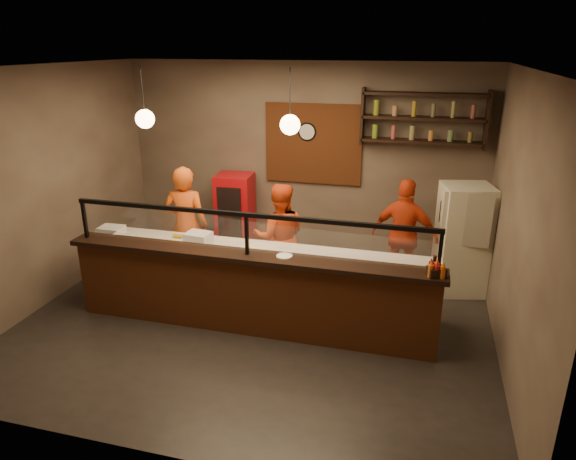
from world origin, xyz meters
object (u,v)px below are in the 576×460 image
(cook_mid, at_px, (280,237))
(cook_left, at_px, (186,225))
(red_cooler, at_px, (235,214))
(condiment_caddy, at_px, (436,272))
(pepper_mill, at_px, (434,264))
(cook_right, at_px, (405,235))
(fridge, at_px, (462,240))
(wall_clock, at_px, (307,132))
(pizza_dough, at_px, (257,252))

(cook_mid, bearing_deg, cook_left, -12.97)
(cook_left, distance_m, red_cooler, 1.31)
(condiment_caddy, height_order, pepper_mill, pepper_mill)
(cook_right, xyz_separation_m, red_cooler, (-2.87, 0.69, -0.14))
(cook_mid, bearing_deg, red_cooler, -62.77)
(fridge, xyz_separation_m, pepper_mill, (-0.43, -1.82, 0.35))
(cook_mid, distance_m, red_cooler, 1.62)
(wall_clock, xyz_separation_m, fridge, (2.50, -0.89, -1.30))
(cook_right, bearing_deg, pizza_dough, 48.48)
(pepper_mill, bearing_deg, pizza_dough, 170.07)
(pepper_mill, bearing_deg, condiment_caddy, -77.87)
(cook_mid, xyz_separation_m, fridge, (2.56, 0.59, -0.00))
(fridge, distance_m, condiment_caddy, 2.00)
(cook_left, distance_m, fridge, 4.04)
(cook_right, relative_size, fridge, 1.04)
(cook_right, height_order, pizza_dough, cook_right)
(red_cooler, xyz_separation_m, pizza_dough, (1.05, -2.01, 0.21))
(fridge, relative_size, red_cooler, 1.16)
(wall_clock, distance_m, cook_right, 2.34)
(fridge, distance_m, pizza_dough, 2.99)
(cook_mid, xyz_separation_m, pepper_mill, (2.13, -1.23, 0.35))
(wall_clock, distance_m, pizza_dough, 2.61)
(wall_clock, relative_size, cook_right, 0.18)
(cook_right, xyz_separation_m, pepper_mill, (0.38, -1.70, 0.32))
(fridge, relative_size, condiment_caddy, 8.64)
(cook_mid, relative_size, pizza_dough, 2.86)
(fridge, relative_size, pizza_dough, 2.85)
(cook_left, xyz_separation_m, red_cooler, (0.31, 1.25, -0.20))
(cook_right, height_order, fridge, cook_right)
(cook_left, height_order, condiment_caddy, cook_left)
(cook_mid, bearing_deg, wall_clock, -108.90)
(red_cooler, bearing_deg, cook_mid, -50.01)
(cook_mid, relative_size, red_cooler, 1.16)
(wall_clock, xyz_separation_m, pepper_mill, (2.07, -2.70, -0.95))
(pepper_mill, bearing_deg, fridge, 76.81)
(cook_left, xyz_separation_m, condiment_caddy, (3.58, -1.26, 0.22))
(wall_clock, bearing_deg, cook_mid, -92.32)
(cook_right, bearing_deg, fridge, -159.52)
(red_cooler, relative_size, pepper_mill, 7.46)
(cook_mid, height_order, pizza_dough, cook_mid)
(cook_mid, xyz_separation_m, red_cooler, (-1.12, 1.16, -0.11))
(wall_clock, relative_size, pepper_mill, 1.61)
(cook_left, relative_size, pizza_dough, 3.18)
(cook_right, xyz_separation_m, fridge, (0.81, 0.11, -0.03))
(cook_left, xyz_separation_m, fridge, (3.98, 0.68, -0.09))
(cook_right, relative_size, red_cooler, 1.20)
(wall_clock, xyz_separation_m, condiment_caddy, (2.10, -2.82, -0.99))
(pizza_dough, bearing_deg, cook_mid, 85.49)
(wall_clock, relative_size, condiment_caddy, 1.62)
(cook_left, bearing_deg, red_cooler, -110.97)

